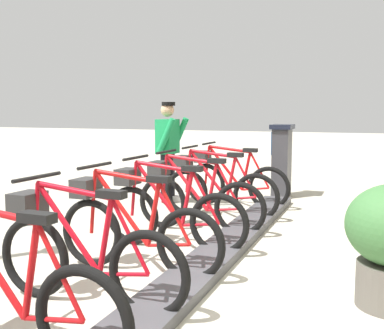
{
  "coord_description": "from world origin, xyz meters",
  "views": [
    {
      "loc": [
        -1.49,
        3.66,
        1.53
      ],
      "look_at": [
        0.5,
        -1.47,
        0.9
      ],
      "focal_mm": 44.6,
      "sensor_mm": 36.0,
      "label": 1
    }
  ],
  "objects_px": {
    "payment_kiosk": "(282,159)",
    "bike_docked_6": "(2,290)",
    "bike_docked_1": "(215,188)",
    "worker_near_rack": "(168,148)",
    "bike_docked_4": "(131,228)",
    "bike_docked_5": "(80,253)",
    "bike_docked_3": "(168,211)",
    "bike_docked_2": "(195,198)",
    "bike_docked_0": "(232,180)"
  },
  "relations": [
    {
      "from": "payment_kiosk",
      "to": "bike_docked_3",
      "type": "distance_m",
      "value": 3.69
    },
    {
      "from": "payment_kiosk",
      "to": "bike_docked_2",
      "type": "height_order",
      "value": "payment_kiosk"
    },
    {
      "from": "bike_docked_2",
      "to": "bike_docked_6",
      "type": "relative_size",
      "value": 1.0
    },
    {
      "from": "bike_docked_4",
      "to": "worker_near_rack",
      "type": "bearing_deg",
      "value": -71.79
    },
    {
      "from": "bike_docked_1",
      "to": "bike_docked_2",
      "type": "bearing_deg",
      "value": 90.0
    },
    {
      "from": "bike_docked_2",
      "to": "bike_docked_6",
      "type": "xyz_separation_m",
      "value": [
        0.0,
        3.33,
        0.0
      ]
    },
    {
      "from": "bike_docked_3",
      "to": "bike_docked_5",
      "type": "xyz_separation_m",
      "value": [
        0.0,
        1.67,
        0.0
      ]
    },
    {
      "from": "payment_kiosk",
      "to": "bike_docked_3",
      "type": "bearing_deg",
      "value": 81.07
    },
    {
      "from": "bike_docked_1",
      "to": "worker_near_rack",
      "type": "height_order",
      "value": "worker_near_rack"
    },
    {
      "from": "payment_kiosk",
      "to": "bike_docked_4",
      "type": "height_order",
      "value": "payment_kiosk"
    },
    {
      "from": "bike_docked_1",
      "to": "bike_docked_6",
      "type": "relative_size",
      "value": 1.0
    },
    {
      "from": "bike_docked_6",
      "to": "worker_near_rack",
      "type": "distance_m",
      "value": 5.07
    },
    {
      "from": "bike_docked_2",
      "to": "bike_docked_5",
      "type": "bearing_deg",
      "value": 90.0
    },
    {
      "from": "bike_docked_6",
      "to": "worker_near_rack",
      "type": "height_order",
      "value": "worker_near_rack"
    },
    {
      "from": "bike_docked_0",
      "to": "bike_docked_3",
      "type": "distance_m",
      "value": 2.5
    },
    {
      "from": "worker_near_rack",
      "to": "bike_docked_6",
      "type": "bearing_deg",
      "value": 102.29
    },
    {
      "from": "bike_docked_2",
      "to": "worker_near_rack",
      "type": "xyz_separation_m",
      "value": [
        1.07,
        -1.6,
        0.48
      ]
    },
    {
      "from": "bike_docked_4",
      "to": "bike_docked_5",
      "type": "xyz_separation_m",
      "value": [
        0.0,
        0.83,
        0.0
      ]
    },
    {
      "from": "bike_docked_1",
      "to": "bike_docked_5",
      "type": "bearing_deg",
      "value": 90.0
    },
    {
      "from": "bike_docked_0",
      "to": "bike_docked_6",
      "type": "distance_m",
      "value": 5.0
    },
    {
      "from": "payment_kiosk",
      "to": "bike_docked_6",
      "type": "xyz_separation_m",
      "value": [
        0.57,
        6.14,
        -0.24
      ]
    },
    {
      "from": "bike_docked_5",
      "to": "worker_near_rack",
      "type": "xyz_separation_m",
      "value": [
        1.07,
        -4.1,
        0.48
      ]
    },
    {
      "from": "bike_docked_2",
      "to": "bike_docked_3",
      "type": "distance_m",
      "value": 0.83
    },
    {
      "from": "bike_docked_1",
      "to": "bike_docked_2",
      "type": "distance_m",
      "value": 0.83
    },
    {
      "from": "payment_kiosk",
      "to": "worker_near_rack",
      "type": "xyz_separation_m",
      "value": [
        1.65,
        1.21,
        0.24
      ]
    },
    {
      "from": "bike_docked_4",
      "to": "bike_docked_5",
      "type": "bearing_deg",
      "value": 90.0
    },
    {
      "from": "bike_docked_1",
      "to": "bike_docked_5",
      "type": "relative_size",
      "value": 1.0
    },
    {
      "from": "bike_docked_5",
      "to": "bike_docked_6",
      "type": "xyz_separation_m",
      "value": [
        0.0,
        0.83,
        0.0
      ]
    },
    {
      "from": "worker_near_rack",
      "to": "bike_docked_5",
      "type": "bearing_deg",
      "value": 104.69
    },
    {
      "from": "payment_kiosk",
      "to": "worker_near_rack",
      "type": "distance_m",
      "value": 2.05
    },
    {
      "from": "payment_kiosk",
      "to": "bike_docked_4",
      "type": "bearing_deg",
      "value": 82.71
    },
    {
      "from": "bike_docked_4",
      "to": "bike_docked_6",
      "type": "height_order",
      "value": "same"
    },
    {
      "from": "payment_kiosk",
      "to": "bike_docked_6",
      "type": "relative_size",
      "value": 0.74
    },
    {
      "from": "bike_docked_5",
      "to": "bike_docked_4",
      "type": "bearing_deg",
      "value": -90.0
    },
    {
      "from": "bike_docked_4",
      "to": "bike_docked_1",
      "type": "bearing_deg",
      "value": -90.0
    },
    {
      "from": "bike_docked_2",
      "to": "payment_kiosk",
      "type": "bearing_deg",
      "value": -101.52
    },
    {
      "from": "bike_docked_3",
      "to": "bike_docked_5",
      "type": "distance_m",
      "value": 1.67
    },
    {
      "from": "bike_docked_5",
      "to": "worker_near_rack",
      "type": "distance_m",
      "value": 4.26
    },
    {
      "from": "payment_kiosk",
      "to": "bike_docked_5",
      "type": "bearing_deg",
      "value": 83.85
    },
    {
      "from": "bike_docked_3",
      "to": "bike_docked_5",
      "type": "relative_size",
      "value": 1.0
    },
    {
      "from": "bike_docked_5",
      "to": "bike_docked_2",
      "type": "bearing_deg",
      "value": -90.0
    },
    {
      "from": "bike_docked_3",
      "to": "worker_near_rack",
      "type": "height_order",
      "value": "worker_near_rack"
    },
    {
      "from": "bike_docked_3",
      "to": "bike_docked_4",
      "type": "xyz_separation_m",
      "value": [
        0.0,
        0.83,
        0.0
      ]
    },
    {
      "from": "bike_docked_1",
      "to": "bike_docked_5",
      "type": "distance_m",
      "value": 3.33
    },
    {
      "from": "bike_docked_3",
      "to": "bike_docked_4",
      "type": "height_order",
      "value": "same"
    },
    {
      "from": "bike_docked_4",
      "to": "bike_docked_6",
      "type": "bearing_deg",
      "value": 90.0
    },
    {
      "from": "payment_kiosk",
      "to": "bike_docked_0",
      "type": "xyz_separation_m",
      "value": [
        0.57,
        1.14,
        -0.24
      ]
    },
    {
      "from": "bike_docked_0",
      "to": "bike_docked_5",
      "type": "xyz_separation_m",
      "value": [
        0.0,
        4.16,
        0.0
      ]
    },
    {
      "from": "bike_docked_0",
      "to": "bike_docked_2",
      "type": "xyz_separation_m",
      "value": [
        0.0,
        1.67,
        0.0
      ]
    },
    {
      "from": "bike_docked_1",
      "to": "bike_docked_3",
      "type": "height_order",
      "value": "same"
    }
  ]
}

